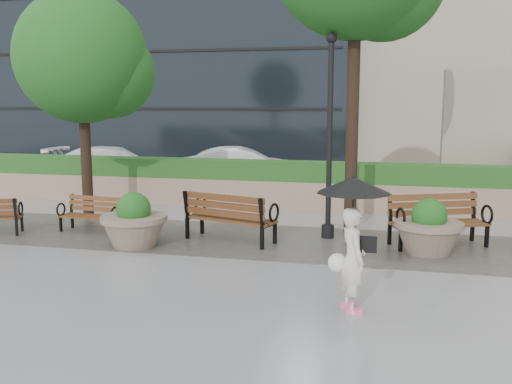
% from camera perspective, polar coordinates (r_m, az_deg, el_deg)
% --- Properties ---
extents(ground, '(100.00, 100.00, 0.00)m').
position_cam_1_polar(ground, '(9.85, -4.73, -8.87)').
color(ground, gray).
rests_on(ground, ground).
extents(cobble_strip, '(28.00, 3.20, 0.01)m').
position_cam_1_polar(cobble_strip, '(12.62, -0.52, -4.80)').
color(cobble_strip, '#383330').
rests_on(cobble_strip, ground).
extents(hedge_wall, '(24.00, 0.80, 1.35)m').
position_cam_1_polar(hedge_wall, '(16.34, 2.81, 0.71)').
color(hedge_wall, '#9B7E64').
rests_on(hedge_wall, ground).
extents(asphalt_street, '(40.00, 7.00, 0.00)m').
position_cam_1_polar(asphalt_street, '(20.35, 4.84, 0.44)').
color(asphalt_street, black).
rests_on(asphalt_street, ground).
extents(bench_1, '(1.59, 0.77, 0.82)m').
position_cam_1_polar(bench_1, '(13.85, -16.01, -2.90)').
color(bench_1, brown).
rests_on(bench_1, ground).
extents(bench_2, '(2.14, 1.34, 1.08)m').
position_cam_1_polar(bench_2, '(12.43, -2.61, -3.54)').
color(bench_2, brown).
rests_on(bench_2, ground).
extents(bench_3, '(2.15, 1.52, 1.08)m').
position_cam_1_polar(bench_3, '(12.62, 17.71, -3.76)').
color(bench_3, brown).
rests_on(bench_3, ground).
extents(planter_left, '(1.39, 1.39, 1.16)m').
position_cam_1_polar(planter_left, '(12.22, -12.09, -3.31)').
color(planter_left, '#7F6B56').
rests_on(planter_left, ground).
extents(planter_right, '(1.35, 1.35, 1.13)m').
position_cam_1_polar(planter_right, '(11.92, 16.87, -3.87)').
color(planter_right, '#7F6B56').
rests_on(planter_right, ground).
extents(lamppost, '(0.28, 0.28, 4.48)m').
position_cam_1_polar(lamppost, '(12.61, 7.35, 4.25)').
color(lamppost, black).
rests_on(lamppost, ground).
extents(tree_0, '(3.46, 3.36, 5.83)m').
position_cam_1_polar(tree_0, '(15.53, -16.40, 12.39)').
color(tree_0, black).
rests_on(tree_0, ground).
extents(car_left, '(4.94, 2.36, 1.39)m').
position_cam_1_polar(car_left, '(21.69, -14.11, 2.58)').
color(car_left, white).
rests_on(car_left, ground).
extents(car_right, '(4.64, 2.55, 1.45)m').
position_cam_1_polar(car_right, '(19.95, -1.38, 2.39)').
color(car_right, white).
rests_on(car_right, ground).
extents(pedestrian, '(1.07, 1.07, 1.96)m').
position_cam_1_polar(pedestrian, '(8.30, 9.64, -3.82)').
color(pedestrian, beige).
rests_on(pedestrian, ground).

